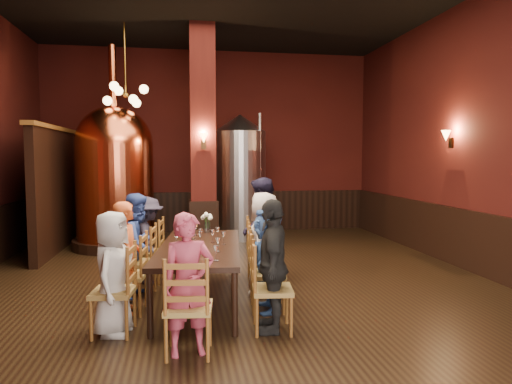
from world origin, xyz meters
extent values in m
plane|color=black|center=(0.00, 0.00, 0.00)|extent=(10.00, 10.00, 0.00)
cube|color=#42120E|center=(0.00, 5.00, 2.25)|extent=(8.00, 0.02, 4.50)
cube|color=#42120E|center=(0.00, -5.00, 2.25)|extent=(8.00, 0.02, 4.50)
cube|color=#42120E|center=(4.00, 0.00, 2.25)|extent=(0.02, 10.00, 4.50)
cube|color=black|center=(3.96, 0.00, 0.50)|extent=(0.08, 9.90, 1.00)
cube|color=black|center=(0.00, 4.96, 0.50)|extent=(7.90, 0.08, 1.00)
cube|color=#42120E|center=(-0.30, 2.80, 2.25)|extent=(0.58, 0.58, 4.50)
cube|color=black|center=(-3.20, 3.20, 1.20)|extent=(0.22, 3.50, 2.40)
cube|color=black|center=(-0.51, -0.68, 0.72)|extent=(1.26, 2.50, 0.06)
cylinder|color=black|center=(-1.07, -1.77, 0.34)|extent=(0.07, 0.07, 0.69)
cylinder|color=black|center=(-0.20, -1.87, 0.34)|extent=(0.07, 0.07, 0.69)
cylinder|color=black|center=(-0.82, 0.50, 0.34)|extent=(0.07, 0.07, 0.69)
cylinder|color=black|center=(0.06, 0.40, 0.34)|extent=(0.07, 0.07, 0.69)
imported|color=#BDBDBD|center=(-1.46, -1.58, 0.66)|extent=(0.54, 0.71, 1.32)
imported|color=#B8491F|center=(-1.39, -0.92, 0.68)|extent=(0.38, 0.53, 1.35)
imported|color=navy|center=(-1.32, -0.26, 0.70)|extent=(0.56, 0.75, 1.40)
imported|color=#201D2B|center=(-1.24, 0.41, 0.65)|extent=(0.67, 0.92, 1.29)
imported|color=black|center=(0.22, -1.77, 0.72)|extent=(0.52, 0.90, 1.44)
imported|color=#34579C|center=(0.30, -1.11, 0.64)|extent=(0.44, 1.20, 1.27)
imported|color=#B1A29D|center=(0.37, -0.45, 0.70)|extent=(0.70, 0.81, 1.41)
imported|color=black|center=(0.45, 0.22, 0.79)|extent=(0.57, 0.84, 1.57)
imported|color=#A83850|center=(-0.68, -2.22, 0.68)|extent=(0.54, 0.40, 1.36)
cylinder|color=black|center=(-2.09, 3.23, 0.10)|extent=(1.75, 1.75, 0.19)
cylinder|color=#D95C32|center=(-2.09, 3.23, 1.17)|extent=(1.65, 1.65, 1.94)
sphere|color=#D95C32|center=(-2.09, 3.23, 2.14)|extent=(1.55, 1.55, 1.55)
cylinder|color=#D95C32|center=(-2.09, 3.23, 3.50)|extent=(0.16, 0.16, 1.26)
cylinder|color=#B2B2B7|center=(0.60, 3.92, 1.23)|extent=(1.48, 1.48, 2.46)
cone|color=#B2B2B7|center=(0.60, 3.92, 2.65)|extent=(1.18, 1.18, 0.39)
cylinder|color=#B2B2B7|center=(1.00, 3.53, 1.47)|extent=(0.08, 0.08, 2.75)
cylinder|color=white|center=(-0.36, 0.31, 0.83)|extent=(0.09, 0.09, 0.16)
camera|label=1|loc=(-0.73, -6.50, 1.89)|focal=32.00mm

